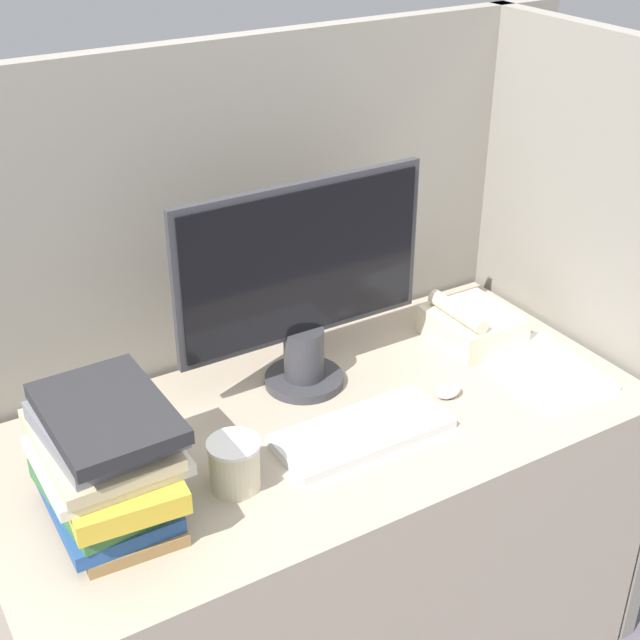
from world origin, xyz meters
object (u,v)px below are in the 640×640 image
at_px(keyboard, 362,432).
at_px(coffee_cup, 234,464).
at_px(mouse, 448,391).
at_px(book_stack, 108,462).
at_px(desk_telephone, 472,325).
at_px(monitor, 303,289).

distance_m(keyboard, coffee_cup, 0.29).
distance_m(mouse, book_stack, 0.75).
bearing_deg(keyboard, book_stack, 177.01).
height_order(mouse, desk_telephone, desk_telephone).
bearing_deg(keyboard, mouse, 5.21).
bearing_deg(book_stack, mouse, -0.39).
relative_size(monitor, coffee_cup, 5.69).
bearing_deg(coffee_cup, monitor, 39.85).
relative_size(keyboard, desk_telephone, 1.84).
relative_size(monitor, desk_telephone, 2.89).
height_order(mouse, coffee_cup, coffee_cup).
height_order(monitor, book_stack, monitor).
xyz_separation_m(monitor, keyboard, (0.00, -0.23, -0.22)).
bearing_deg(book_stack, keyboard, -2.99).
xyz_separation_m(mouse, desk_telephone, (0.20, 0.16, 0.03)).
distance_m(coffee_cup, book_stack, 0.23).
bearing_deg(desk_telephone, keyboard, -156.86).
xyz_separation_m(keyboard, mouse, (0.24, 0.02, 0.00)).
bearing_deg(monitor, desk_telephone, -5.81).
height_order(monitor, keyboard, monitor).
distance_m(keyboard, mouse, 0.24).
xyz_separation_m(keyboard, coffee_cup, (-0.29, -0.01, 0.04)).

